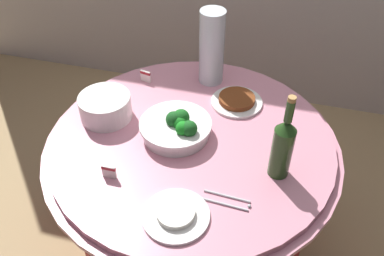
{
  "coord_description": "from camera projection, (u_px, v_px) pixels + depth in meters",
  "views": [
    {
      "loc": [
        0.31,
        -1.14,
        1.84
      ],
      "look_at": [
        0.0,
        0.0,
        0.79
      ],
      "focal_mm": 38.8,
      "sensor_mm": 36.0,
      "label": 1
    }
  ],
  "objects": [
    {
      "name": "ground_plane",
      "position": [
        192.0,
        245.0,
        2.1
      ],
      "size": [
        6.0,
        6.0,
        0.0
      ],
      "primitive_type": "plane",
      "color": "tan"
    },
    {
      "name": "buffet_table",
      "position": [
        192.0,
        197.0,
        1.85
      ],
      "size": [
        1.16,
        1.16,
        0.74
      ],
      "color": "maroon",
      "rests_on": "ground_plane"
    },
    {
      "name": "broccoli_bowl",
      "position": [
        177.0,
        127.0,
        1.6
      ],
      "size": [
        0.28,
        0.28,
        0.11
      ],
      "color": "white",
      "rests_on": "buffet_table"
    },
    {
      "name": "plate_stack",
      "position": [
        105.0,
        107.0,
        1.68
      ],
      "size": [
        0.21,
        0.21,
        0.1
      ],
      "color": "white",
      "rests_on": "buffet_table"
    },
    {
      "name": "wine_bottle",
      "position": [
        283.0,
        146.0,
        1.39
      ],
      "size": [
        0.07,
        0.07,
        0.34
      ],
      "color": "#25461C",
      "rests_on": "buffet_table"
    },
    {
      "name": "decorative_fruit_vase",
      "position": [
        212.0,
        51.0,
        1.81
      ],
      "size": [
        0.11,
        0.11,
        0.34
      ],
      "color": "silver",
      "rests_on": "buffet_table"
    },
    {
      "name": "serving_tongs",
      "position": [
        228.0,
        201.0,
        1.38
      ],
      "size": [
        0.17,
        0.05,
        0.01
      ],
      "color": "silver",
      "rests_on": "buffet_table"
    },
    {
      "name": "food_plate_rice",
      "position": [
        176.0,
        215.0,
        1.32
      ],
      "size": [
        0.22,
        0.22,
        0.03
      ],
      "color": "white",
      "rests_on": "buffet_table"
    },
    {
      "name": "food_plate_stir_fry",
      "position": [
        237.0,
        101.0,
        1.77
      ],
      "size": [
        0.22,
        0.22,
        0.03
      ],
      "color": "white",
      "rests_on": "buffet_table"
    },
    {
      "name": "label_placard_front",
      "position": [
        109.0,
        171.0,
        1.44
      ],
      "size": [
        0.05,
        0.01,
        0.05
      ],
      "color": "white",
      "rests_on": "buffet_table"
    },
    {
      "name": "label_placard_mid",
      "position": [
        145.0,
        76.0,
        1.88
      ],
      "size": [
        0.05,
        0.02,
        0.05
      ],
      "color": "white",
      "rests_on": "buffet_table"
    }
  ]
}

